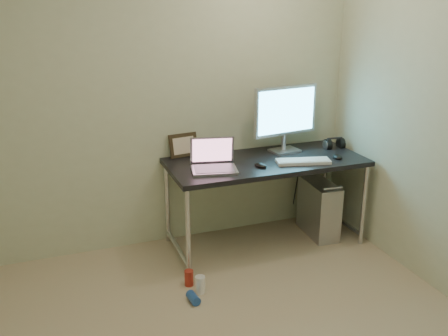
% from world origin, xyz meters
% --- Properties ---
extents(wall_back, '(3.50, 0.02, 2.50)m').
position_xyz_m(wall_back, '(0.00, 1.75, 1.25)').
color(wall_back, beige).
rests_on(wall_back, ground).
extents(desk, '(1.62, 0.71, 0.75)m').
position_xyz_m(desk, '(0.88, 1.40, 0.67)').
color(desk, black).
rests_on(desk, ground).
extents(tower_computer, '(0.23, 0.48, 0.52)m').
position_xyz_m(tower_computer, '(1.40, 1.38, 0.24)').
color(tower_computer, '#AAAAAE').
rests_on(tower_computer, ground).
extents(cable_a, '(0.01, 0.16, 0.69)m').
position_xyz_m(cable_a, '(1.35, 1.70, 0.40)').
color(cable_a, black).
rests_on(cable_a, ground).
extents(cable_b, '(0.02, 0.11, 0.71)m').
position_xyz_m(cable_b, '(1.44, 1.68, 0.38)').
color(cable_b, black).
rests_on(cable_b, ground).
extents(can_red, '(0.08, 0.08, 0.12)m').
position_xyz_m(can_red, '(0.08, 0.96, 0.06)').
color(can_red, '#AB2C1E').
rests_on(can_red, ground).
extents(can_white, '(0.10, 0.10, 0.13)m').
position_xyz_m(can_white, '(0.12, 0.84, 0.07)').
color(can_white, white).
rests_on(can_white, ground).
extents(can_blue, '(0.08, 0.12, 0.06)m').
position_xyz_m(can_blue, '(0.04, 0.74, 0.03)').
color(can_blue, '#2550A5').
rests_on(can_blue, ground).
extents(laptop, '(0.40, 0.35, 0.24)m').
position_xyz_m(laptop, '(0.40, 1.33, 0.81)').
color(laptop, '#BBBAC3').
rests_on(laptop, desk).
extents(monitor, '(0.60, 0.21, 0.57)m').
position_xyz_m(monitor, '(1.13, 1.56, 1.08)').
color(monitor, '#BBBAC3').
rests_on(monitor, desk).
extents(keyboard, '(0.45, 0.24, 0.03)m').
position_xyz_m(keyboard, '(1.13, 1.22, 0.76)').
color(keyboard, silver).
rests_on(keyboard, desk).
extents(mouse_right, '(0.10, 0.14, 0.04)m').
position_xyz_m(mouse_right, '(1.46, 1.23, 0.77)').
color(mouse_right, black).
rests_on(mouse_right, desk).
extents(mouse_left, '(0.11, 0.13, 0.04)m').
position_xyz_m(mouse_left, '(0.76, 1.25, 0.77)').
color(mouse_left, black).
rests_on(mouse_left, desk).
extents(headphones, '(0.18, 0.11, 0.12)m').
position_xyz_m(headphones, '(1.60, 1.50, 0.78)').
color(headphones, black).
rests_on(headphones, desk).
extents(picture_frame, '(0.25, 0.10, 0.20)m').
position_xyz_m(picture_frame, '(0.27, 1.72, 0.85)').
color(picture_frame, '#2D2315').
rests_on(picture_frame, desk).
extents(webcam, '(0.04, 0.03, 0.11)m').
position_xyz_m(webcam, '(0.51, 1.66, 0.83)').
color(webcam, silver).
rests_on(webcam, desk).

